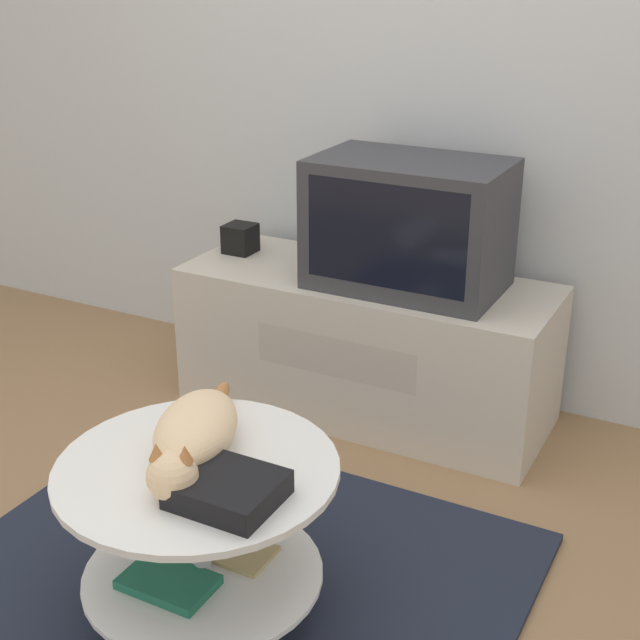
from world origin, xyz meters
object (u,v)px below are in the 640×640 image
tv (409,224)px  speaker (240,238)px  cat (193,435)px  dvd_box (228,489)px

tv → speaker: size_ratio=5.86×
tv → cat: tv is taller
dvd_box → tv: bearing=95.2°
cat → speaker: bearing=-172.2°
tv → dvd_box: bearing=-84.8°
tv → speaker: (-0.70, 0.04, -0.16)m
dvd_box → cat: size_ratio=0.42×
dvd_box → cat: (-0.17, 0.11, 0.03)m
tv → dvd_box: tv is taller
dvd_box → cat: 0.21m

